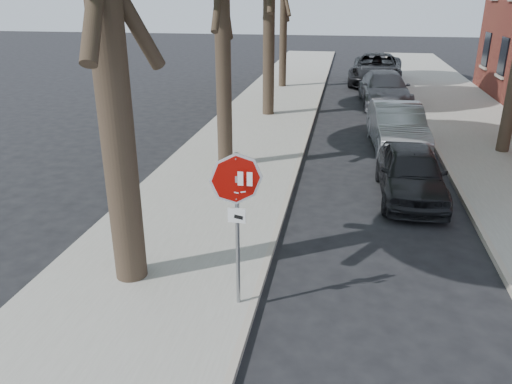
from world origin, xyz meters
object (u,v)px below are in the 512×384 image
stop_sign (237,202)px  car_b (397,127)px  car_c (384,89)px  car_d (376,69)px  car_a (411,173)px

stop_sign → car_b: 10.73m
stop_sign → car_b: size_ratio=0.58×
car_b → car_c: 7.22m
stop_sign → car_d: size_ratio=0.42×
car_c → car_d: bearing=87.5°
car_b → car_a: bearing=-94.3°
stop_sign → car_a: bearing=59.6°
car_d → car_b: bearing=-84.9°
car_a → car_c: car_c is taller
stop_sign → car_d: stop_sign is taller
stop_sign → car_b: (3.30, 10.14, -1.21)m
stop_sign → car_b: stop_sign is taller
stop_sign → car_c: 17.71m
car_a → car_b: 4.51m
stop_sign → car_c: bearing=79.2°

